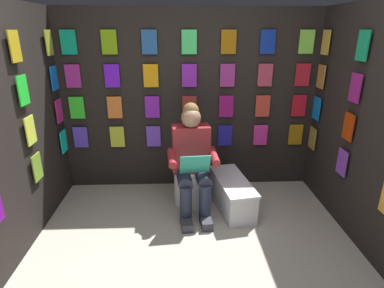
{
  "coord_description": "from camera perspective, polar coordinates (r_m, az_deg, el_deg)",
  "views": [
    {
      "loc": [
        0.11,
        1.88,
        1.91
      ],
      "look_at": [
        -0.0,
        -1.0,
        0.85
      ],
      "focal_mm": 29.35,
      "sensor_mm": 36.0,
      "label": 1
    }
  ],
  "objects": [
    {
      "name": "display_wall_back",
      "position": [
        3.84,
        -0.52,
        7.66
      ],
      "size": [
        3.14,
        0.14,
        2.15
      ],
      "color": "black",
      "rests_on": "ground"
    },
    {
      "name": "toilet",
      "position": [
        3.66,
        -0.35,
        -5.46
      ],
      "size": [
        0.42,
        0.57,
        0.77
      ],
      "rotation": [
        0.0,
        0.0,
        0.08
      ],
      "color": "white",
      "rests_on": "ground"
    },
    {
      "name": "display_wall_left",
      "position": [
        3.36,
        27.89,
        3.46
      ],
      "size": [
        0.14,
        1.82,
        2.15
      ],
      "color": "black",
      "rests_on": "ground"
    },
    {
      "name": "comic_longbox_near",
      "position": [
        3.58,
        7.28,
        -8.94
      ],
      "size": [
        0.45,
        0.86,
        0.35
      ],
      "rotation": [
        0.0,
        0.0,
        0.16
      ],
      "color": "silver",
      "rests_on": "ground"
    },
    {
      "name": "display_wall_right",
      "position": [
        3.25,
        -28.75,
        2.83
      ],
      "size": [
        0.14,
        1.82,
        2.15
      ],
      "color": "black",
      "rests_on": "ground"
    },
    {
      "name": "person_reading",
      "position": [
        3.34,
        0.05,
        -2.9
      ],
      "size": [
        0.55,
        0.71,
        1.19
      ],
      "rotation": [
        0.0,
        0.0,
        0.08
      ],
      "color": "maroon",
      "rests_on": "ground"
    }
  ]
}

